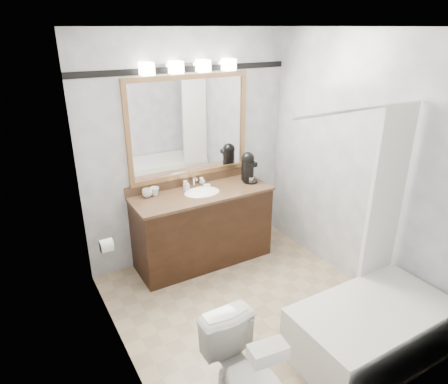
{
  "coord_description": "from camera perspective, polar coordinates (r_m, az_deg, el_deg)",
  "views": [
    {
      "loc": [
        -1.78,
        -2.53,
        2.51
      ],
      "look_at": [
        -0.11,
        0.35,
        1.11
      ],
      "focal_mm": 32.0,
      "sensor_mm": 36.0,
      "label": 1
    }
  ],
  "objects": [
    {
      "name": "accent_stripe",
      "position": [
        4.24,
        -5.34,
        17.08
      ],
      "size": [
        2.4,
        0.01,
        0.06
      ],
      "primitive_type": "cube",
      "color": "black",
      "rests_on": "room"
    },
    {
      "name": "soap_bar",
      "position": [
        4.45,
        -2.46,
        0.95
      ],
      "size": [
        0.09,
        0.07,
        0.02
      ],
      "primitive_type": "cube",
      "rotation": [
        0.0,
        0.0,
        -0.39
      ],
      "color": "beige",
      "rests_on": "vanity"
    },
    {
      "name": "soap_bottle_a",
      "position": [
        4.34,
        -5.41,
        0.95
      ],
      "size": [
        0.06,
        0.06,
        0.12
      ],
      "primitive_type": "imported",
      "rotation": [
        0.0,
        0.0,
        0.18
      ],
      "color": "white",
      "rests_on": "vanity"
    },
    {
      "name": "vanity",
      "position": [
        4.48,
        -3.06,
        -4.82
      ],
      "size": [
        1.53,
        0.58,
        0.97
      ],
      "color": "black",
      "rests_on": "ground"
    },
    {
      "name": "vanity_light_bar",
      "position": [
        4.18,
        -4.95,
        17.47
      ],
      "size": [
        1.02,
        0.14,
        0.12
      ],
      "color": "silver",
      "rests_on": "room"
    },
    {
      "name": "coffee_maker",
      "position": [
        4.57,
        3.46,
        3.7
      ],
      "size": [
        0.18,
        0.22,
        0.34
      ],
      "rotation": [
        0.0,
        0.0,
        -0.01
      ],
      "color": "black",
      "rests_on": "vanity"
    },
    {
      "name": "room",
      "position": [
        3.34,
        4.68,
        0.51
      ],
      "size": [
        2.42,
        2.62,
        2.52
      ],
      "color": "tan",
      "rests_on": "ground"
    },
    {
      "name": "tp_roll",
      "position": [
        3.73,
        -16.46,
        -7.35
      ],
      "size": [
        0.11,
        0.12,
        0.12
      ],
      "primitive_type": "cylinder",
      "rotation": [
        0.0,
        1.57,
        0.0
      ],
      "color": "white",
      "rests_on": "room"
    },
    {
      "name": "cup_left",
      "position": [
        4.24,
        -10.89,
        -0.13
      ],
      "size": [
        0.14,
        0.14,
        0.08
      ],
      "primitive_type": "imported",
      "rotation": [
        0.0,
        0.0,
        0.35
      ],
      "color": "white",
      "rests_on": "vanity"
    },
    {
      "name": "tissue_box",
      "position": [
        2.51,
        6.31,
        -21.79
      ],
      "size": [
        0.24,
        0.15,
        0.09
      ],
      "primitive_type": "cube",
      "rotation": [
        0.0,
        0.0,
        -0.13
      ],
      "color": "white",
      "rests_on": "toilet"
    },
    {
      "name": "cup_right",
      "position": [
        4.26,
        -9.87,
        0.1
      ],
      "size": [
        0.11,
        0.11,
        0.09
      ],
      "primitive_type": "imported",
      "rotation": [
        0.0,
        0.0,
        -0.15
      ],
      "color": "white",
      "rests_on": "vanity"
    },
    {
      "name": "mirror",
      "position": [
        4.33,
        -4.99,
        9.15
      ],
      "size": [
        1.4,
        0.04,
        1.1
      ],
      "color": "#AC7B4E",
      "rests_on": "room"
    },
    {
      "name": "soap_bottle_b",
      "position": [
        4.5,
        -3.12,
        1.65
      ],
      "size": [
        0.08,
        0.08,
        0.09
      ],
      "primitive_type": "imported",
      "rotation": [
        0.0,
        0.0,
        0.24
      ],
      "color": "white",
      "rests_on": "vanity"
    },
    {
      "name": "toilet",
      "position": [
        2.91,
        3.4,
        -25.08
      ],
      "size": [
        0.41,
        0.7,
        0.7
      ],
      "primitive_type": "imported",
      "rotation": [
        0.0,
        0.0,
        0.02
      ],
      "color": "white",
      "rests_on": "ground"
    },
    {
      "name": "bathtub",
      "position": [
        3.62,
        20.34,
        -17.0
      ],
      "size": [
        1.3,
        0.75,
        1.96
      ],
      "color": "white",
      "rests_on": "ground"
    }
  ]
}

